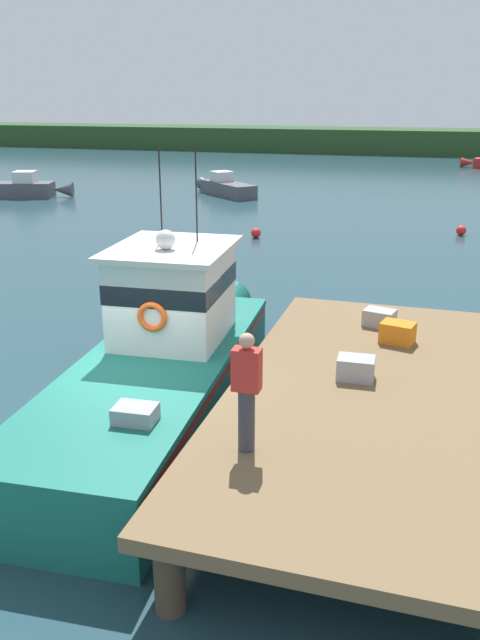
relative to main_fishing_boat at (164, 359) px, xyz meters
The scene contains 12 objects.
ground_plane 1.18m from the main_fishing_boat, 105.37° to the right, with size 200.00×200.00×0.00m, color #23424C.
dock 4.67m from the main_fishing_boat, ahead, with size 6.00×9.00×1.20m.
main_fishing_boat is the anchor object (origin of this frame).
crate_single_by_cleat 3.57m from the main_fishing_boat, ahead, with size 0.60×0.44×0.37m, color #9E9EA3.
crate_single_far 4.40m from the main_fishing_boat, 21.20° to the left, with size 0.60×0.44×0.40m, color orange.
crate_stack_near_edge 4.43m from the main_fishing_boat, 33.77° to the left, with size 0.60×0.44×0.34m, color #9E9EA3.
deckhand_by_the_boat 3.99m from the main_fishing_boat, 50.56° to the right, with size 0.36×0.22×1.63m.
moored_boat_mid_harbor 29.47m from the main_fishing_boat, 129.63° to the left, with size 5.95×2.92×1.49m.
moored_boat_outer_mooring 28.03m from the main_fishing_boat, 105.65° to the left, with size 4.74×4.32×1.36m.
mooring_buoy_spare_mooring 15.77m from the main_fishing_boat, 99.13° to the left, with size 0.41×0.41×0.41m, color red.
mooring_buoy_channel_marker 19.43m from the main_fishing_boat, 72.86° to the left, with size 0.42×0.42×0.42m, color red.
far_shoreline 61.40m from the main_fishing_boat, 90.15° to the left, with size 120.00×8.00×2.40m, color #284723.
Camera 1 is at (4.68, -9.59, 5.60)m, focal length 36.32 mm.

